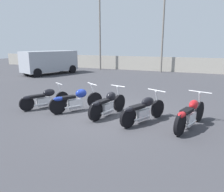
# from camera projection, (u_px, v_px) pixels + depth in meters

# --- Properties ---
(ground_plane) EXTENTS (60.00, 60.00, 0.00)m
(ground_plane) POSITION_uv_depth(u_px,v_px,m) (111.00, 114.00, 8.11)
(ground_plane) COLOR #38383D
(fence_back) EXTENTS (40.00, 0.04, 1.36)m
(fence_back) POSITION_uv_depth(u_px,v_px,m) (169.00, 64.00, 20.23)
(fence_back) COLOR #9E998E
(fence_back) RESTS_ON ground_plane
(light_pole_left) EXTENTS (0.70, 0.35, 7.70)m
(light_pole_left) POSITION_uv_depth(u_px,v_px,m) (100.00, 22.00, 20.90)
(light_pole_left) COLOR slate
(light_pole_left) RESTS_ON ground_plane
(light_pole_right) EXTENTS (0.70, 0.35, 7.12)m
(light_pole_right) POSITION_uv_depth(u_px,v_px,m) (163.00, 24.00, 18.98)
(light_pole_right) COLOR slate
(light_pole_right) RESTS_ON ground_plane
(motorcycle_slot_0) EXTENTS (1.11, 1.84, 0.93)m
(motorcycle_slot_0) POSITION_uv_depth(u_px,v_px,m) (44.00, 98.00, 8.78)
(motorcycle_slot_0) COLOR black
(motorcycle_slot_0) RESTS_ON ground_plane
(motorcycle_slot_1) EXTENTS (1.35, 1.87, 1.00)m
(motorcycle_slot_1) POSITION_uv_depth(u_px,v_px,m) (76.00, 100.00, 8.36)
(motorcycle_slot_1) COLOR black
(motorcycle_slot_1) RESTS_ON ground_plane
(motorcycle_slot_2) EXTENTS (0.76, 1.99, 1.01)m
(motorcycle_slot_2) POSITION_uv_depth(u_px,v_px,m) (108.00, 104.00, 7.78)
(motorcycle_slot_2) COLOR black
(motorcycle_slot_2) RESTS_ON ground_plane
(motorcycle_slot_3) EXTENTS (1.12, 1.95, 1.00)m
(motorcycle_slot_3) POSITION_uv_depth(u_px,v_px,m) (143.00, 110.00, 7.12)
(motorcycle_slot_3) COLOR black
(motorcycle_slot_3) RESTS_ON ground_plane
(motorcycle_slot_4) EXTENTS (0.93, 2.15, 1.03)m
(motorcycle_slot_4) POSITION_uv_depth(u_px,v_px,m) (190.00, 115.00, 6.64)
(motorcycle_slot_4) COLOR black
(motorcycle_slot_4) RESTS_ON ground_plane
(parked_van) EXTENTS (3.21, 4.92, 1.94)m
(parked_van) POSITION_uv_depth(u_px,v_px,m) (50.00, 61.00, 18.49)
(parked_van) COLOR #999EA8
(parked_van) RESTS_ON ground_plane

